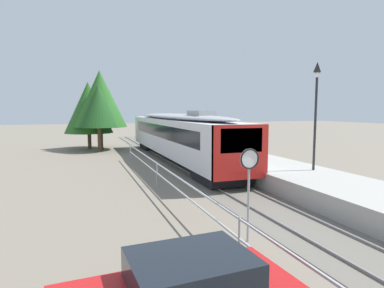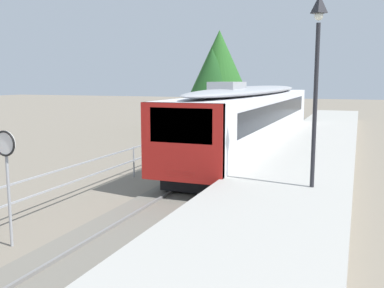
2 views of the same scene
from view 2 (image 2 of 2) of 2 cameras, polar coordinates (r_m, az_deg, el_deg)
The scene contains 9 objects.
ground_plane at distance 18.88m, azimuth -5.36°, elevation -3.74°, with size 160.00×160.00×0.00m, color slate.
track_rails at distance 17.77m, azimuth 3.37°, elevation -4.37°, with size 3.20×60.00×0.14m.
commuter_train at distance 23.53m, azimuth 8.13°, elevation 3.90°, with size 2.82×20.72×3.74m.
station_platform at distance 17.00m, azimuth 13.90°, elevation -3.75°, with size 3.90×60.00×0.90m, color #A8A59E.
platform_lamp_mid_platform at distance 12.70m, azimuth 16.11°, elevation 11.10°, with size 0.34×0.34×5.35m.
speed_limit_sign at distance 10.99m, azimuth -23.23°, elevation -1.87°, with size 0.61×0.10×2.81m.
tree_behind_carpark at distance 33.89m, azimuth 3.59°, elevation 10.12°, with size 5.06×5.06×7.73m.
tree_behind_station_far at distance 35.56m, azimuth 2.64°, elevation 8.71°, with size 4.76×4.76×6.72m.
tree_distant_left at distance 32.93m, azimuth 2.64°, elevation 8.91°, with size 3.81×3.81×6.27m.
Camera 2 is at (5.24, 5.48, 3.95)m, focal length 40.63 mm.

